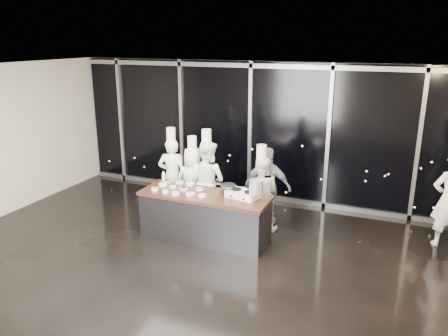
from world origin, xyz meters
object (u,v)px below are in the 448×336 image
Objects in this scene: demo_counter at (205,216)px; chef_left at (193,182)px; chef_center at (207,181)px; chef_far_left at (172,175)px; guest at (268,187)px; stock_pot at (256,187)px; stove at (243,194)px; chef_right at (260,193)px; frying_pan at (228,186)px.

demo_counter is 1.40× the size of chef_left.
chef_far_left is at bearing 3.05° from chef_center.
guest reaches higher than demo_counter.
chef_left is 0.38m from chef_center.
stock_pot is at bearing 2.50° from demo_counter.
stock_pot is 0.15× the size of guest.
chef_far_left is at bearing 2.43° from guest.
stove is at bearing 137.21° from chef_left.
chef_left reaches higher than chef_right.
guest is 0.93× the size of chef_right.
chef_right reaches higher than demo_counter.
frying_pan is at bearing 134.64° from chef_far_left.
demo_counter is 1.45m from guest.
frying_pan is at bearing 41.50° from chef_right.
chef_left is at bearing -17.30° from chef_right.
frying_pan is at bearing 132.82° from chef_left.
chef_far_left reaches higher than guest.
chef_left is at bearing 158.76° from frying_pan.
frying_pan is 0.83m from chef_right.
frying_pan is at bearing 60.40° from guest.
chef_right reaches higher than stock_pot.
chef_right is (2.05, -0.13, -0.08)m from chef_far_left.
stove is 0.34× the size of chef_far_left.
chef_center is (0.89, -0.13, 0.02)m from chef_far_left.
demo_counter is at bearing 114.15° from chef_left.
chef_right is (-0.06, -0.29, -0.04)m from guest.
demo_counter is 1.42× the size of chef_right.
stock_pot is at bearing 0.25° from frying_pan.
chef_right reaches higher than frying_pan.
chef_center is at bearing 112.19° from demo_counter.
stock_pot is at bearing 139.65° from chef_left.
chef_left is at bearing -0.35° from chef_center.
stock_pot is at bearing 87.62° from chef_right.
chef_left is (-1.41, 0.78, -0.18)m from stove.
stock_pot is at bearing 161.75° from chef_center.
frying_pan is 1.08m from guest.
chef_far_left is at bearing 142.38° from demo_counter.
chef_left is at bearing 128.06° from demo_counter.
demo_counter is 1.59m from chef_far_left.
chef_far_left is 1.09× the size of chef_right.
stove is at bearing 0.87° from frying_pan.
chef_left reaches higher than stove.
stove is 1.02m from guest.
chef_left is (0.53, -0.06, -0.07)m from chef_far_left.
stove is 2.11m from chef_far_left.
chef_far_left reaches higher than chef_right.
demo_counter is 9.93× the size of stock_pot.
chef_right reaches higher than stove.
stove is 2.56× the size of stock_pot.
demo_counter is 1.17m from chef_left.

